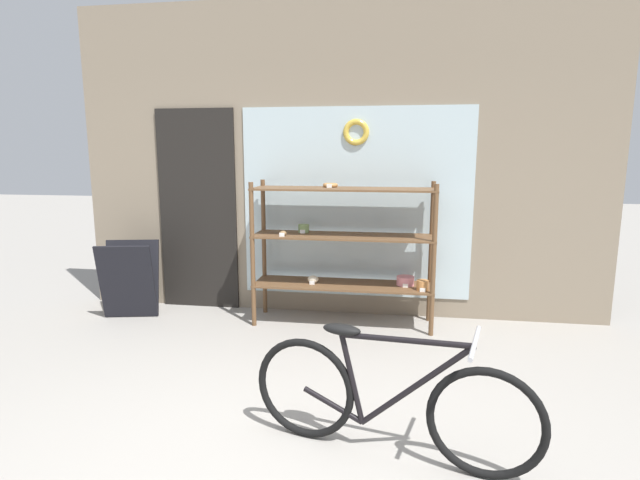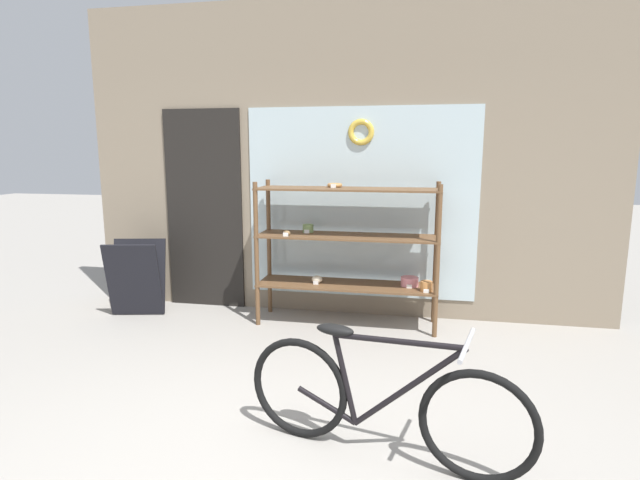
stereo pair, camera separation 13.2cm
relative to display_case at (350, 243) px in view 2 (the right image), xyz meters
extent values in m
cube|color=gray|center=(-0.14, 0.36, 0.76)|extent=(5.38, 0.08, 3.13)
cube|color=silver|center=(0.06, 0.32, 0.34)|extent=(2.30, 0.02, 1.90)
cube|color=black|center=(-1.61, 0.31, 0.24)|extent=(0.84, 0.03, 2.10)
torus|color=gold|center=(0.06, 0.30, 1.04)|extent=(0.26, 0.06, 0.26)
cylinder|color=brown|center=(-0.86, -0.21, -0.11)|extent=(0.04, 0.04, 1.39)
cylinder|color=brown|center=(0.81, -0.21, -0.11)|extent=(0.04, 0.04, 1.39)
cylinder|color=brown|center=(-0.86, 0.20, -0.11)|extent=(0.04, 0.04, 1.39)
cylinder|color=brown|center=(0.81, 0.20, -0.11)|extent=(0.04, 0.04, 1.39)
cube|color=brown|center=(-0.02, 0.00, -0.42)|extent=(1.72, 0.45, 0.02)
cube|color=brown|center=(-0.02, 0.00, 0.06)|extent=(1.72, 0.45, 0.02)
cube|color=brown|center=(-0.02, 0.00, 0.51)|extent=(1.72, 0.45, 0.02)
cylinder|color=pink|center=(0.57, 0.05, -0.37)|extent=(0.17, 0.17, 0.08)
cube|color=white|center=(0.57, -0.04, -0.39)|extent=(0.05, 0.00, 0.04)
cylinder|color=#7A995B|center=(-0.43, 0.10, 0.11)|extent=(0.11, 0.11, 0.08)
cube|color=white|center=(-0.43, 0.04, 0.09)|extent=(0.05, 0.00, 0.04)
ellipsoid|color=beige|center=(-0.31, -0.02, -0.37)|extent=(0.11, 0.09, 0.07)
cube|color=white|center=(-0.31, -0.08, -0.39)|extent=(0.05, 0.00, 0.04)
cylinder|color=#C67F42|center=(0.73, -0.11, -0.36)|extent=(0.11, 0.11, 0.09)
cube|color=white|center=(0.73, -0.17, -0.39)|extent=(0.05, 0.00, 0.04)
ellipsoid|color=brown|center=(-0.58, -0.13, 0.10)|extent=(0.07, 0.06, 0.05)
cube|color=white|center=(-0.58, -0.17, 0.09)|extent=(0.05, 0.00, 0.04)
torus|color=#B27A42|center=(-0.16, 0.09, 0.54)|extent=(0.15, 0.15, 0.04)
cube|color=white|center=(-0.16, 0.01, 0.54)|extent=(0.05, 0.00, 0.04)
torus|color=black|center=(-0.02, -2.01, -0.50)|extent=(0.60, 0.18, 0.61)
torus|color=black|center=(0.96, -2.24, -0.50)|extent=(0.60, 0.18, 0.61)
cylinder|color=black|center=(0.60, -2.15, -0.37)|extent=(0.59, 0.17, 0.56)
cylinder|color=black|center=(0.54, -2.14, -0.12)|extent=(0.70, 0.19, 0.07)
cylinder|color=black|center=(0.26, -2.07, -0.39)|extent=(0.16, 0.07, 0.51)
cylinder|color=black|center=(0.15, -2.05, -0.57)|extent=(0.36, 0.11, 0.17)
ellipsoid|color=black|center=(0.20, -2.06, -0.11)|extent=(0.23, 0.14, 0.06)
cylinder|color=#B2B2B7|center=(0.89, -2.22, -0.08)|extent=(0.13, 0.45, 0.02)
cube|color=black|center=(-2.15, -0.25, -0.42)|extent=(0.56, 0.31, 0.76)
cube|color=black|center=(-2.19, -0.07, -0.42)|extent=(0.56, 0.31, 0.76)
camera|label=1|loc=(0.49, -4.67, 0.87)|focal=28.00mm
camera|label=2|loc=(0.62, -4.65, 0.87)|focal=28.00mm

